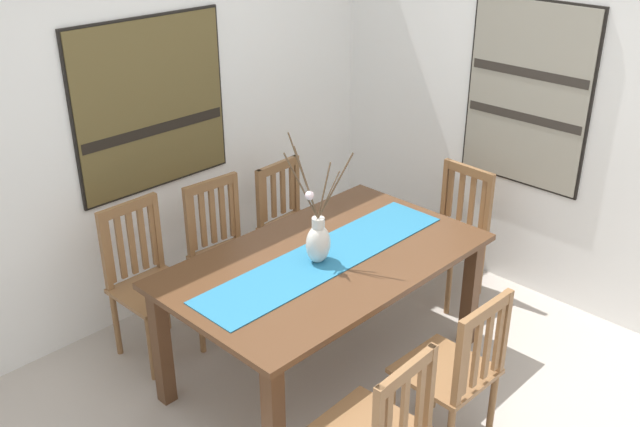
{
  "coord_description": "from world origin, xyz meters",
  "views": [
    {
      "loc": [
        -2.34,
        -1.89,
        2.69
      ],
      "look_at": [
        0.18,
        0.57,
        0.99
      ],
      "focal_mm": 40.27,
      "sensor_mm": 36.0,
      "label": 1
    }
  ],
  "objects_px": {
    "chair_3": "(147,279)",
    "painting_on_side_wall": "(527,95)",
    "chair_1": "(455,370)",
    "chair_2": "(452,230)",
    "dining_table": "(325,273)",
    "centerpiece_vase": "(318,239)",
    "chair_0": "(226,249)",
    "painting_on_back_wall": "(151,105)",
    "chair_4": "(293,223)"
  },
  "relations": [
    {
      "from": "chair_1",
      "to": "painting_on_side_wall",
      "type": "bearing_deg",
      "value": 22.11
    },
    {
      "from": "dining_table",
      "to": "chair_3",
      "type": "bearing_deg",
      "value": 122.77
    },
    {
      "from": "centerpiece_vase",
      "to": "painting_on_side_wall",
      "type": "height_order",
      "value": "painting_on_side_wall"
    },
    {
      "from": "chair_2",
      "to": "chair_0",
      "type": "bearing_deg",
      "value": 145.48
    },
    {
      "from": "chair_1",
      "to": "chair_0",
      "type": "bearing_deg",
      "value": 90.28
    },
    {
      "from": "chair_3",
      "to": "painting_on_side_wall",
      "type": "relative_size",
      "value": 0.79
    },
    {
      "from": "centerpiece_vase",
      "to": "chair_2",
      "type": "bearing_deg",
      "value": 0.15
    },
    {
      "from": "dining_table",
      "to": "centerpiece_vase",
      "type": "distance_m",
      "value": 0.25
    },
    {
      "from": "painting_on_back_wall",
      "to": "chair_0",
      "type": "bearing_deg",
      "value": -70.39
    },
    {
      "from": "painting_on_back_wall",
      "to": "painting_on_side_wall",
      "type": "distance_m",
      "value": 2.38
    },
    {
      "from": "chair_0",
      "to": "chair_2",
      "type": "bearing_deg",
      "value": -34.52
    },
    {
      "from": "dining_table",
      "to": "centerpiece_vase",
      "type": "xyz_separation_m",
      "value": [
        -0.06,
        -0.0,
        0.24
      ]
    },
    {
      "from": "chair_0",
      "to": "chair_2",
      "type": "height_order",
      "value": "chair_0"
    },
    {
      "from": "chair_1",
      "to": "painting_on_side_wall",
      "type": "relative_size",
      "value": 0.76
    },
    {
      "from": "chair_4",
      "to": "painting_on_back_wall",
      "type": "relative_size",
      "value": 0.83
    },
    {
      "from": "chair_0",
      "to": "painting_on_back_wall",
      "type": "bearing_deg",
      "value": 109.61
    },
    {
      "from": "chair_2",
      "to": "painting_on_side_wall",
      "type": "height_order",
      "value": "painting_on_side_wall"
    },
    {
      "from": "dining_table",
      "to": "chair_1",
      "type": "bearing_deg",
      "value": -90.42
    },
    {
      "from": "chair_3",
      "to": "chair_1",
      "type": "bearing_deg",
      "value": -72.21
    },
    {
      "from": "chair_0",
      "to": "chair_2",
      "type": "relative_size",
      "value": 1.03
    },
    {
      "from": "chair_1",
      "to": "dining_table",
      "type": "bearing_deg",
      "value": 89.58
    },
    {
      "from": "chair_4",
      "to": "painting_on_side_wall",
      "type": "bearing_deg",
      "value": -44.74
    },
    {
      "from": "centerpiece_vase",
      "to": "chair_2",
      "type": "xyz_separation_m",
      "value": [
        1.31,
        0.0,
        -0.42
      ]
    },
    {
      "from": "chair_3",
      "to": "painting_on_back_wall",
      "type": "height_order",
      "value": "painting_on_back_wall"
    },
    {
      "from": "chair_0",
      "to": "painting_on_side_wall",
      "type": "relative_size",
      "value": 0.77
    },
    {
      "from": "chair_2",
      "to": "chair_3",
      "type": "xyz_separation_m",
      "value": [
        -1.83,
        0.9,
        0.02
      ]
    },
    {
      "from": "chair_3",
      "to": "painting_on_back_wall",
      "type": "bearing_deg",
      "value": 45.07
    },
    {
      "from": "dining_table",
      "to": "painting_on_side_wall",
      "type": "distance_m",
      "value": 1.81
    },
    {
      "from": "centerpiece_vase",
      "to": "chair_2",
      "type": "distance_m",
      "value": 1.37
    },
    {
      "from": "dining_table",
      "to": "painting_on_side_wall",
      "type": "height_order",
      "value": "painting_on_side_wall"
    },
    {
      "from": "centerpiece_vase",
      "to": "painting_on_side_wall",
      "type": "distance_m",
      "value": 1.79
    },
    {
      "from": "chair_1",
      "to": "chair_4",
      "type": "relative_size",
      "value": 1.04
    },
    {
      "from": "painting_on_back_wall",
      "to": "chair_4",
      "type": "bearing_deg",
      "value": -31.18
    },
    {
      "from": "chair_1",
      "to": "painting_on_back_wall",
      "type": "xyz_separation_m",
      "value": [
        -0.17,
        2.2,
        0.9
      ]
    },
    {
      "from": "chair_0",
      "to": "painting_on_back_wall",
      "type": "height_order",
      "value": "painting_on_back_wall"
    },
    {
      "from": "chair_2",
      "to": "chair_1",
      "type": "bearing_deg",
      "value": -144.7
    },
    {
      "from": "painting_on_back_wall",
      "to": "painting_on_side_wall",
      "type": "height_order",
      "value": "painting_on_side_wall"
    },
    {
      "from": "chair_2",
      "to": "painting_on_side_wall",
      "type": "xyz_separation_m",
      "value": [
        0.41,
        -0.21,
        0.9
      ]
    },
    {
      "from": "chair_2",
      "to": "chair_4",
      "type": "distance_m",
      "value": 1.09
    },
    {
      "from": "chair_3",
      "to": "dining_table",
      "type": "bearing_deg",
      "value": -57.23
    },
    {
      "from": "centerpiece_vase",
      "to": "painting_on_side_wall",
      "type": "bearing_deg",
      "value": -6.93
    },
    {
      "from": "chair_2",
      "to": "painting_on_side_wall",
      "type": "relative_size",
      "value": 0.75
    },
    {
      "from": "chair_1",
      "to": "chair_2",
      "type": "distance_m",
      "value": 1.53
    },
    {
      "from": "painting_on_side_wall",
      "to": "painting_on_back_wall",
      "type": "bearing_deg",
      "value": 140.18
    },
    {
      "from": "chair_2",
      "to": "painting_on_back_wall",
      "type": "distance_m",
      "value": 2.13
    },
    {
      "from": "centerpiece_vase",
      "to": "chair_0",
      "type": "relative_size",
      "value": 0.79
    },
    {
      "from": "centerpiece_vase",
      "to": "chair_0",
      "type": "xyz_separation_m",
      "value": [
        0.05,
        0.87,
        -0.41
      ]
    },
    {
      "from": "chair_1",
      "to": "painting_on_back_wall",
      "type": "relative_size",
      "value": 0.86
    },
    {
      "from": "chair_2",
      "to": "chair_4",
      "type": "xyz_separation_m",
      "value": [
        -0.67,
        0.86,
        -0.01
      ]
    },
    {
      "from": "chair_4",
      "to": "painting_on_side_wall",
      "type": "relative_size",
      "value": 0.73
    }
  ]
}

